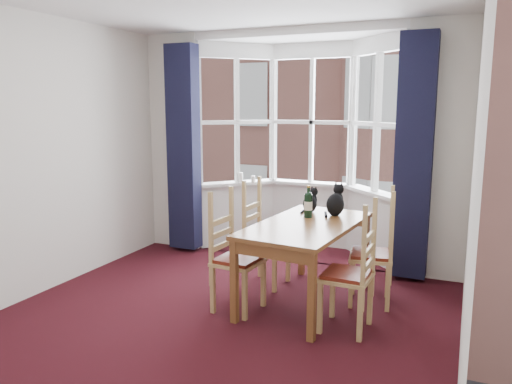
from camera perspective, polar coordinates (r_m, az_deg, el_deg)
The scene contains 20 objects.
floor at distance 4.40m, azimuth -6.05°, elevation -15.81°, with size 4.50×4.50×0.00m, color black.
wall_left at distance 5.28m, azimuth -25.67°, elevation 3.44°, with size 4.50×4.50×0.00m, color silver.
wall_right at distance 3.48m, azimuth 23.55°, elevation 0.67°, with size 4.50×4.50×0.00m, color silver.
wall_back_pier_left at distance 6.76m, azimuth -9.14°, elevation 5.54°, with size 0.70×0.12×2.80m, color silver.
wall_back_pier_right at distance 5.72m, azimuth 20.09°, elevation 4.26°, with size 0.70×0.12×2.80m, color silver.
bay_window at distance 6.52m, azimuth 5.70°, elevation 5.45°, with size 2.76×0.94×2.80m.
curtain_left at distance 6.49m, azimuth -8.26°, elevation 4.94°, with size 0.38×0.22×2.60m, color black.
curtain_right at distance 5.57m, azimuth 17.58°, elevation 3.74°, with size 0.38×0.22×2.60m, color black.
dining_table at distance 4.80m, azimuth 5.81°, elevation -4.59°, with size 0.99×1.63×0.80m.
chair_left_near at distance 4.73m, azimuth -3.00°, elevation -7.75°, with size 0.44×0.45×0.92m.
chair_left_far at distance 5.37m, azimuth 0.39°, elevation -5.57°, with size 0.42×0.44×0.92m.
chair_right_near at distance 4.34m, azimuth 11.48°, elevation -9.61°, with size 0.42×0.43×0.92m.
chair_right_far at distance 4.97m, azimuth 14.05°, elevation -7.17°, with size 0.46×0.48×0.92m.
cat_left at distance 5.25m, azimuth 6.24°, elevation -1.17°, with size 0.20×0.23×0.28m.
cat_right at distance 5.13m, azimuth 9.09°, elevation -1.21°, with size 0.20×0.27×0.34m.
wine_bottle at distance 5.00m, azimuth 5.99°, elevation -1.33°, with size 0.08×0.08×0.32m.
candle_tall at distance 6.74m, azimuth -1.75°, elevation 1.67°, with size 0.06×0.06×0.13m, color white.
candle_short at distance 6.70m, azimuth -0.34°, elevation 1.46°, with size 0.06×0.06×0.09m, color white.
street at distance 36.61m, azimuth 19.72°, elevation -3.05°, with size 80.00×80.00×0.00m, color #333335.
tenement_building at distance 17.56m, azimuth 17.10°, elevation 8.56°, with size 18.40×7.80×15.20m.
Camera 1 is at (1.97, -3.44, 1.92)m, focal length 35.00 mm.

